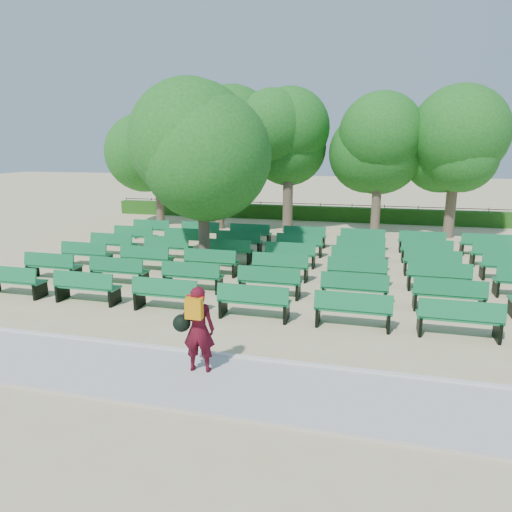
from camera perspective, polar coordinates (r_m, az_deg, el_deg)
The scene contains 9 objects.
ground at distance 16.45m, azimuth -1.13°, elevation -2.82°, with size 120.00×120.00×0.00m, color tan.
paving at distance 9.99m, azimuth -12.80°, elevation -14.21°, with size 30.00×2.20×0.06m, color #B2B2AD.
curb at distance 10.91m, azimuth -10.04°, elevation -11.50°, with size 30.00×0.12×0.10m, color silver.
hedge at distance 29.81m, azimuth 6.05°, elevation 5.37°, with size 26.00×0.70×0.90m, color #1F5215.
fence at distance 30.27m, azimuth 6.14°, elevation 4.63°, with size 26.00×0.10×1.02m, color black, non-canonical shape.
tree_line at distance 25.98m, azimuth 4.74°, elevation 3.20°, with size 21.80×6.80×7.04m, color #1E671D, non-canonical shape.
bench_array at distance 17.21m, azimuth 3.82°, elevation -1.75°, with size 2.02×0.76×1.25m.
tree_among at distance 17.31m, azimuth -6.77°, elevation 12.21°, with size 4.77×4.77×6.42m.
person at distance 9.53m, azimuth -7.38°, elevation -8.89°, with size 0.88×0.55×1.84m.
Camera 1 is at (4.20, -15.22, 4.62)m, focal length 32.00 mm.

